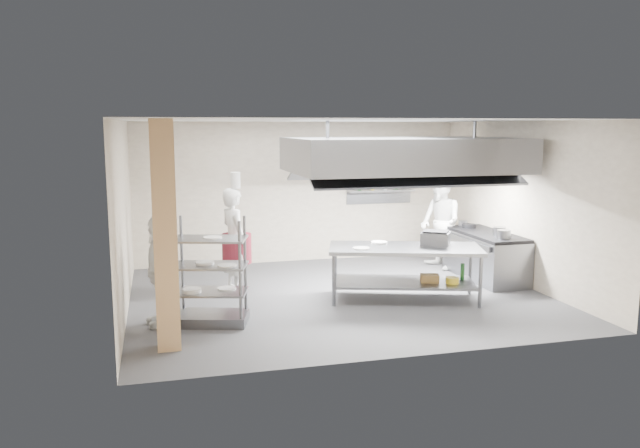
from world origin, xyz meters
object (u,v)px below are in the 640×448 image
object	(u,v)px
island	(404,273)
stockpot	(500,231)
cooking_range	(485,257)
pass_rack	(210,271)
chef_head	(234,240)
griddle	(436,239)
chef_line	(440,222)
chef_plating	(159,271)

from	to	relation	value
island	stockpot	xyz separation A→B (m)	(2.13, 0.62, 0.53)
cooking_range	stockpot	world-z (taller)	stockpot
pass_rack	cooking_range	bearing A→B (deg)	31.25
pass_rack	chef_head	size ratio (longest dim) A/B	0.86
pass_rack	stockpot	bearing A→B (deg)	27.25
cooking_range	chef_head	distance (m)	4.81
pass_rack	griddle	bearing A→B (deg)	22.86
chef_line	chef_plating	distance (m)	6.07
island	griddle	bearing A→B (deg)	17.08
pass_rack	chef_plating	distance (m)	0.75
pass_rack	stockpot	distance (m)	5.51
pass_rack	chef_line	size ratio (longest dim) A/B	0.82
chef_line	chef_plating	xyz separation A→B (m)	(-5.60, -2.35, -0.15)
island	chef_line	bearing A→B (deg)	68.90
pass_rack	chef_line	xyz separation A→B (m)	(4.87, 2.48, 0.17)
chef_plating	pass_rack	bearing A→B (deg)	70.18
pass_rack	island	bearing A→B (deg)	24.11
chef_line	griddle	world-z (taller)	chef_line
chef_head	chef_line	world-z (taller)	chef_line
chef_line	chef_plating	bearing A→B (deg)	-73.97
cooking_range	stockpot	xyz separation A→B (m)	(0.05, -0.38, 0.56)
griddle	cooking_range	bearing A→B (deg)	67.24
chef_plating	cooking_range	bearing A→B (deg)	92.54
chef_line	pass_rack	bearing A→B (deg)	-69.75
island	cooking_range	world-z (taller)	island
cooking_range	chef_head	size ratio (longest dim) A/B	1.08
chef_head	chef_line	bearing A→B (deg)	-98.05
chef_line	stockpot	xyz separation A→B (m)	(0.53, -1.38, 0.02)
chef_plating	chef_line	bearing A→B (deg)	102.79
chef_head	griddle	xyz separation A→B (m)	(3.25, -1.26, 0.10)
island	cooking_range	size ratio (longest dim) A/B	1.26
chef_line	chef_plating	size ratio (longest dim) A/B	1.18
chef_head	griddle	bearing A→B (deg)	-129.07
chef_line	stockpot	world-z (taller)	chef_line
pass_rack	chef_head	world-z (taller)	chef_head
griddle	chef_line	bearing A→B (deg)	96.31
chef_head	griddle	distance (m)	3.49
pass_rack	chef_line	world-z (taller)	chef_line
island	chef_head	xyz separation A→B (m)	(-2.70, 1.26, 0.47)
chef_head	stockpot	xyz separation A→B (m)	(4.83, -0.64, 0.05)
stockpot	chef_plating	bearing A→B (deg)	-171.06
pass_rack	stockpot	xyz separation A→B (m)	(5.40, 1.09, 0.19)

